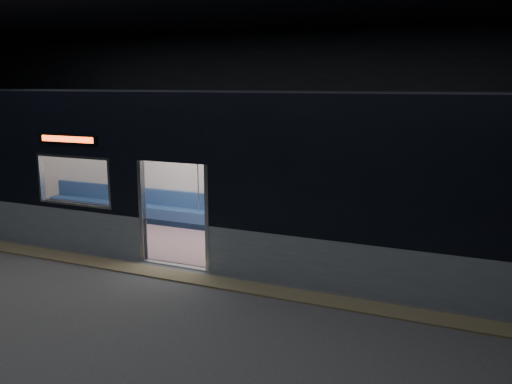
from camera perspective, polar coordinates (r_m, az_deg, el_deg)
The scene contains 7 objects.
station_floor at distance 9.99m, azimuth -11.69°, elevation -9.46°, with size 24.00×14.00×0.01m, color #47494C.
station_envelope at distance 9.35m, azimuth -12.62°, elevation 12.07°, with size 24.00×14.00×5.00m.
tactile_strip at distance 10.40m, azimuth -9.93°, elevation -8.41°, with size 22.80×0.50×0.03m, color #8C7F59.
metro_car at distance 11.62m, azimuth -4.79°, elevation 3.13°, with size 18.00×3.04×3.35m.
passenger at distance 11.82m, azimuth 8.13°, elevation -1.79°, with size 0.49×0.78×1.46m.
handbag at distance 11.61m, azimuth 7.88°, elevation -2.73°, with size 0.29×0.25×0.15m, color black.
transit_map at distance 12.13m, azimuth 6.28°, elevation 1.50°, with size 0.89×0.03×0.58m, color white.
Camera 1 is at (5.52, -7.54, 3.52)m, focal length 38.00 mm.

